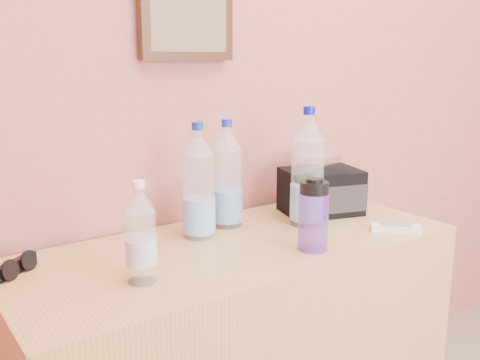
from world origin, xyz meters
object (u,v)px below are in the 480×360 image
at_px(pet_large_d, 307,173).
at_px(foil_packet, 321,159).
at_px(sunglasses, 15,267).
at_px(nalgene_bottle, 313,215).
at_px(pet_large_b, 227,180).
at_px(pet_small, 141,238).
at_px(ac_remote, 396,228).
at_px(toiletry_bag, 321,188).
at_px(pet_large_c, 199,187).

distance_m(pet_large_d, foil_packet, 0.16).
xyz_separation_m(sunglasses, foil_packet, (0.96, -0.02, 0.16)).
bearing_deg(pet_large_d, nalgene_bottle, -127.85).
xyz_separation_m(pet_large_b, pet_small, (-0.39, -0.24, -0.04)).
xyz_separation_m(ac_remote, foil_packet, (-0.03, 0.29, 0.17)).
relative_size(pet_large_b, sunglasses, 2.41).
height_order(ac_remote, toiletry_bag, toiletry_bag).
bearing_deg(pet_small, pet_large_b, 30.92).
height_order(pet_large_b, sunglasses, pet_large_b).
bearing_deg(toiletry_bag, nalgene_bottle, -119.96).
bearing_deg(foil_packet, pet_small, -165.41).
height_order(sunglasses, toiletry_bag, toiletry_bag).
distance_m(nalgene_bottle, ac_remote, 0.32).
distance_m(nalgene_bottle, foil_packet, 0.39).
bearing_deg(sunglasses, pet_large_c, -38.40).
relative_size(pet_large_d, toiletry_bag, 1.49).
height_order(ac_remote, foil_packet, foil_packet).
bearing_deg(foil_packet, pet_large_c, 179.73).
distance_m(pet_large_c, toiletry_bag, 0.46).
bearing_deg(nalgene_bottle, pet_large_d, 52.15).
relative_size(ac_remote, toiletry_bag, 0.59).
distance_m(sunglasses, ac_remote, 1.04).
distance_m(pet_large_d, ac_remote, 0.30).
relative_size(pet_large_b, pet_large_c, 0.99).
bearing_deg(pet_large_c, foil_packet, -0.27).
bearing_deg(pet_large_c, nalgene_bottle, -54.01).
bearing_deg(pet_small, toiletry_bag, 13.50).
bearing_deg(ac_remote, pet_large_b, -178.37).
height_order(nalgene_bottle, foil_packet, nalgene_bottle).
bearing_deg(pet_large_c, pet_large_d, -15.10).
distance_m(pet_large_c, pet_small, 0.33).
bearing_deg(pet_large_b, toiletry_bag, -10.74).
bearing_deg(pet_large_c, toiletry_bag, -2.63).
xyz_separation_m(pet_large_c, toiletry_bag, (0.45, -0.02, -0.06)).
height_order(toiletry_bag, foil_packet, foil_packet).
height_order(pet_large_b, foil_packet, pet_large_b).
bearing_deg(pet_large_d, sunglasses, 172.64).
height_order(pet_large_b, pet_large_c, pet_large_c).
xyz_separation_m(pet_large_d, nalgene_bottle, (-0.14, -0.18, -0.06)).
xyz_separation_m(pet_large_b, ac_remote, (0.37, -0.34, -0.13)).
xyz_separation_m(pet_large_d, pet_small, (-0.60, -0.11, -0.06)).
xyz_separation_m(pet_small, ac_remote, (0.76, -0.10, -0.09)).
xyz_separation_m(pet_small, sunglasses, (-0.23, 0.21, -0.09)).
bearing_deg(ac_remote, sunglasses, -153.76).
bearing_deg(nalgene_bottle, ac_remote, -5.61).
bearing_deg(nalgene_bottle, pet_large_c, 125.99).
relative_size(pet_large_c, pet_large_d, 0.91).
bearing_deg(pet_large_c, pet_large_b, 18.44).
height_order(pet_small, ac_remote, pet_small).
distance_m(pet_large_b, ac_remote, 0.52).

